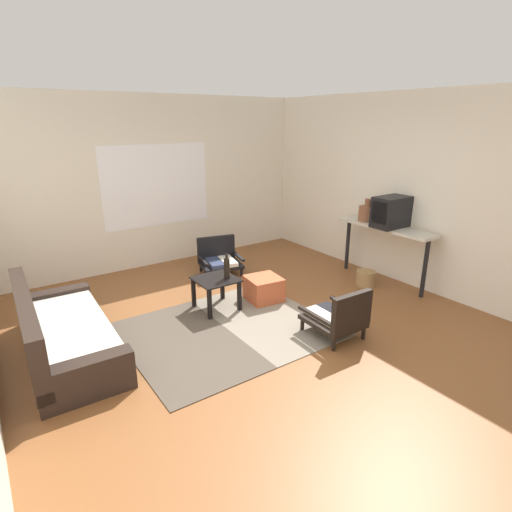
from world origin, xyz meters
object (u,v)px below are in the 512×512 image
object	(u,v)px
coffee_table	(216,285)
crt_television	(392,212)
glass_bottle	(227,268)
armchair_by_window	(219,258)
console_shelf	(385,233)
ottoman_orange	(264,289)
clay_vase	(367,213)
couch	(61,335)
wicker_basket	(365,278)
armchair_striped_foreground	(339,316)

from	to	relation	value
coffee_table	crt_television	size ratio (longest dim) A/B	0.93
coffee_table	glass_bottle	distance (m)	0.27
coffee_table	glass_bottle	bearing A→B (deg)	-26.95
armchair_by_window	console_shelf	size ratio (longest dim) A/B	0.47
ottoman_orange	clay_vase	bearing A→B (deg)	-3.14
couch	coffee_table	size ratio (longest dim) A/B	3.90
console_shelf	wicker_basket	size ratio (longest dim) A/B	5.55
armchair_striped_foreground	glass_bottle	distance (m)	1.51
armchair_striped_foreground	crt_television	xyz separation A→B (m)	(1.75, 0.75, 0.82)
coffee_table	console_shelf	bearing A→B (deg)	-13.35
crt_television	glass_bottle	xyz separation A→B (m)	(-2.36, 0.60, -0.53)
ottoman_orange	glass_bottle	xyz separation A→B (m)	(-0.53, 0.07, 0.39)
armchair_striped_foreground	console_shelf	size ratio (longest dim) A/B	0.41
armchair_by_window	armchair_striped_foreground	distance (m)	2.55
coffee_table	crt_television	world-z (taller)	crt_television
coffee_table	armchair_by_window	size ratio (longest dim) A/B	0.71
console_shelf	clay_vase	distance (m)	0.43
clay_vase	wicker_basket	distance (m)	0.98
clay_vase	wicker_basket	world-z (taller)	clay_vase
crt_television	glass_bottle	distance (m)	2.49
crt_television	clay_vase	distance (m)	0.44
couch	console_shelf	xyz separation A→B (m)	(4.32, -0.57, 0.53)
armchair_by_window	ottoman_orange	bearing A→B (deg)	-92.22
armchair_striped_foreground	crt_television	world-z (taller)	crt_television
console_shelf	armchair_striped_foreground	bearing A→B (deg)	-154.92
glass_bottle	wicker_basket	world-z (taller)	glass_bottle
couch	armchair_by_window	bearing A→B (deg)	24.67
coffee_table	ottoman_orange	distance (m)	0.68
glass_bottle	couch	bearing A→B (deg)	178.87
wicker_basket	armchair_by_window	bearing A→B (deg)	131.14
wicker_basket	ottoman_orange	bearing A→B (deg)	164.33
armchair_striped_foreground	wicker_basket	world-z (taller)	armchair_striped_foreground
coffee_table	armchair_striped_foreground	size ratio (longest dim) A/B	0.81
armchair_striped_foreground	clay_vase	distance (m)	2.23
couch	armchair_by_window	size ratio (longest dim) A/B	2.76
armchair_striped_foreground	wicker_basket	size ratio (longest dim) A/B	2.30
armchair_striped_foreground	couch	bearing A→B (deg)	151.69
clay_vase	couch	bearing A→B (deg)	177.29
console_shelf	armchair_by_window	bearing A→B (deg)	135.98
coffee_table	console_shelf	distance (m)	2.60
coffee_table	clay_vase	bearing A→B (deg)	-5.30
clay_vase	glass_bottle	distance (m)	2.41
couch	glass_bottle	size ratio (longest dim) A/B	6.21
coffee_table	wicker_basket	distance (m)	2.27
armchair_by_window	glass_bottle	size ratio (longest dim) A/B	2.25
clay_vase	console_shelf	bearing A→B (deg)	-90.00
armchair_by_window	clay_vase	xyz separation A→B (m)	(1.79, -1.37, 0.75)
glass_bottle	wicker_basket	xyz separation A→B (m)	(2.06, -0.50, -0.44)
coffee_table	armchair_by_window	world-z (taller)	armchair_by_window
clay_vase	armchair_by_window	bearing A→B (deg)	142.58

